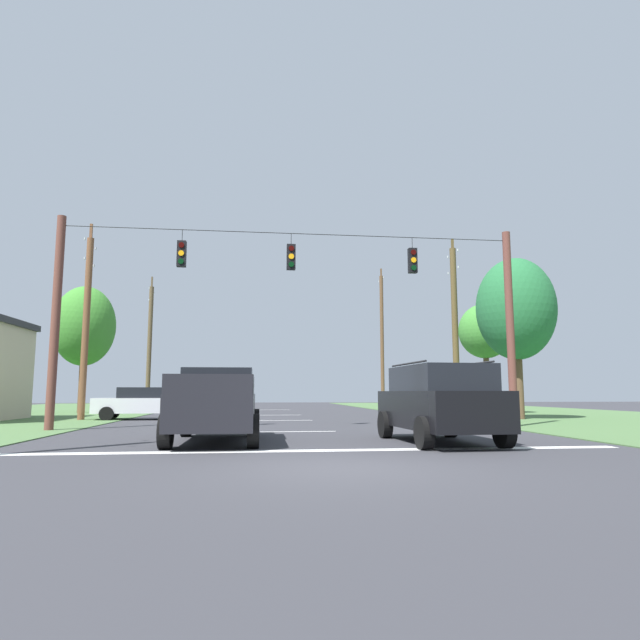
% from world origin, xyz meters
% --- Properties ---
extents(ground_plane, '(120.00, 120.00, 0.00)m').
position_xyz_m(ground_plane, '(0.00, 0.00, 0.00)').
color(ground_plane, '#333338').
extents(shoulder_grass_right, '(16.00, 80.00, 0.03)m').
position_xyz_m(shoulder_grass_right, '(15.45, 15.00, 0.01)').
color(shoulder_grass_right, '#496B3D').
rests_on(shoulder_grass_right, ground).
extents(stop_bar_stripe, '(14.16, 0.45, 0.01)m').
position_xyz_m(stop_bar_stripe, '(0.00, 2.78, 0.00)').
color(stop_bar_stripe, white).
rests_on(stop_bar_stripe, ground).
extents(lane_dash_0, '(2.50, 0.15, 0.01)m').
position_xyz_m(lane_dash_0, '(0.00, 8.78, 0.00)').
color(lane_dash_0, white).
rests_on(lane_dash_0, ground).
extents(lane_dash_1, '(2.50, 0.15, 0.01)m').
position_xyz_m(lane_dash_1, '(0.00, 16.08, 0.00)').
color(lane_dash_1, white).
rests_on(lane_dash_1, ground).
extents(lane_dash_2, '(2.50, 0.15, 0.01)m').
position_xyz_m(lane_dash_2, '(0.00, 22.00, 0.00)').
color(lane_dash_2, white).
rests_on(lane_dash_2, ground).
extents(lane_dash_3, '(2.50, 0.15, 0.01)m').
position_xyz_m(lane_dash_3, '(0.00, 31.43, 0.00)').
color(lane_dash_3, white).
rests_on(lane_dash_3, ground).
extents(overhead_signal_span, '(16.87, 0.31, 7.51)m').
position_xyz_m(overhead_signal_span, '(-0.05, 10.13, 4.14)').
color(overhead_signal_span, brown).
rests_on(overhead_signal_span, ground).
extents(pickup_truck, '(2.33, 5.42, 1.95)m').
position_xyz_m(pickup_truck, '(-2.47, 5.37, 0.97)').
color(pickup_truck, black).
rests_on(pickup_truck, ground).
extents(suv_black, '(2.36, 4.87, 2.05)m').
position_xyz_m(suv_black, '(3.29, 4.26, 1.06)').
color(suv_black, black).
rests_on(suv_black, ground).
extents(distant_car_crossing_white, '(2.11, 4.34, 1.52)m').
position_xyz_m(distant_car_crossing_white, '(8.44, 20.38, 0.79)').
color(distant_car_crossing_white, silver).
rests_on(distant_car_crossing_white, ground).
extents(distant_car_oncoming, '(4.44, 2.32, 1.52)m').
position_xyz_m(distant_car_oncoming, '(-6.77, 17.62, 0.79)').
color(distant_car_oncoming, silver).
rests_on(distant_car_oncoming, ground).
extents(utility_pole_mid_right, '(0.32, 1.56, 9.39)m').
position_xyz_m(utility_pole_mid_right, '(8.90, 17.67, 4.64)').
color(utility_pole_mid_right, brown).
rests_on(utility_pole_mid_right, ground).
extents(utility_pole_far_right, '(0.29, 1.70, 11.33)m').
position_xyz_m(utility_pole_far_right, '(8.78, 33.52, 5.52)').
color(utility_pole_far_right, brown).
rests_on(utility_pole_far_right, ground).
extents(utility_pole_mid_left, '(0.32, 1.85, 9.38)m').
position_xyz_m(utility_pole_mid_left, '(-9.40, 17.24, 4.57)').
color(utility_pole_mid_left, brown).
rests_on(utility_pole_mid_left, ground).
extents(utility_pole_far_left, '(0.33, 1.99, 10.20)m').
position_xyz_m(utility_pole_far_left, '(-9.42, 33.56, 4.95)').
color(utility_pole_far_left, brown).
rests_on(utility_pole_far_left, ground).
extents(tree_roadside_right, '(3.77, 3.77, 7.81)m').
position_xyz_m(tree_roadside_right, '(11.14, 15.39, 5.30)').
color(tree_roadside_right, brown).
rests_on(tree_roadside_right, ground).
extents(tree_roadside_far_right, '(3.78, 3.78, 7.95)m').
position_xyz_m(tree_roadside_far_right, '(-12.13, 26.25, 5.42)').
color(tree_roadside_far_right, brown).
rests_on(tree_roadside_far_right, ground).
extents(tree_roadside_left, '(3.18, 3.18, 6.65)m').
position_xyz_m(tree_roadside_left, '(12.48, 22.10, 4.95)').
color(tree_roadside_left, brown).
rests_on(tree_roadside_left, ground).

